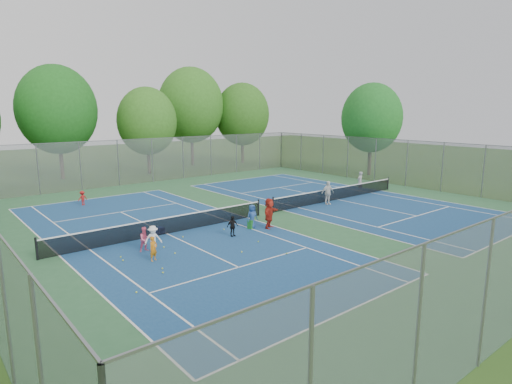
% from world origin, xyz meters
% --- Properties ---
extents(ground, '(120.00, 120.00, 0.00)m').
position_xyz_m(ground, '(0.00, 0.00, 0.00)').
color(ground, '#294C17').
rests_on(ground, ground).
extents(court_pad, '(32.00, 32.00, 0.01)m').
position_xyz_m(court_pad, '(0.00, 0.00, 0.01)').
color(court_pad, '#2D6038').
rests_on(court_pad, ground).
extents(court_left, '(10.97, 23.77, 0.01)m').
position_xyz_m(court_left, '(-7.00, 0.00, 0.02)').
color(court_left, navy).
rests_on(court_left, court_pad).
extents(court_right, '(10.97, 23.77, 0.01)m').
position_xyz_m(court_right, '(7.00, 0.00, 0.02)').
color(court_right, navy).
rests_on(court_right, court_pad).
extents(net_left, '(12.87, 0.10, 0.91)m').
position_xyz_m(net_left, '(-7.00, 0.00, 0.46)').
color(net_left, black).
rests_on(net_left, ground).
extents(net_right, '(12.87, 0.10, 0.91)m').
position_xyz_m(net_right, '(7.00, 0.00, 0.46)').
color(net_right, black).
rests_on(net_right, ground).
extents(fence_north, '(32.00, 0.10, 4.00)m').
position_xyz_m(fence_north, '(0.00, 16.00, 2.00)').
color(fence_north, gray).
rests_on(fence_north, ground).
extents(fence_east, '(0.10, 32.00, 4.00)m').
position_xyz_m(fence_east, '(16.00, 0.00, 2.00)').
color(fence_east, gray).
rests_on(fence_east, ground).
extents(tree_nl, '(7.20, 7.20, 10.69)m').
position_xyz_m(tree_nl, '(-6.00, 23.00, 6.54)').
color(tree_nl, '#443326').
rests_on(tree_nl, ground).
extents(tree_nc, '(6.00, 6.00, 8.85)m').
position_xyz_m(tree_nc, '(2.00, 21.00, 5.39)').
color(tree_nc, '#443326').
rests_on(tree_nc, ground).
extents(tree_nr, '(7.60, 7.60, 11.42)m').
position_xyz_m(tree_nr, '(9.00, 24.00, 7.04)').
color(tree_nr, '#443326').
rests_on(tree_nr, ground).
extents(tree_ne, '(6.60, 6.60, 9.77)m').
position_xyz_m(tree_ne, '(15.00, 22.00, 5.97)').
color(tree_ne, '#443326').
rests_on(tree_ne, ground).
extents(tree_side_e, '(6.00, 6.00, 9.20)m').
position_xyz_m(tree_side_e, '(19.00, 6.00, 5.74)').
color(tree_side_e, '#443326').
rests_on(tree_side_e, ground).
extents(ball_crate, '(0.47, 0.47, 0.33)m').
position_xyz_m(ball_crate, '(-7.23, 0.36, 0.17)').
color(ball_crate, blue).
rests_on(ball_crate, ground).
extents(ball_hopper, '(0.32, 0.32, 0.50)m').
position_xyz_m(ball_hopper, '(-2.89, -2.04, 0.25)').
color(ball_hopper, '#227D27').
rests_on(ball_hopper, ground).
extents(student_a, '(0.47, 0.39, 1.12)m').
position_xyz_m(student_a, '(-9.41, -3.36, 0.56)').
color(student_a, '#CB7013').
rests_on(student_a, ground).
extents(student_b, '(0.59, 0.46, 1.19)m').
position_xyz_m(student_b, '(-9.12, -1.90, 0.60)').
color(student_b, '#EE5C82').
rests_on(student_b, ground).
extents(student_c, '(0.91, 0.64, 1.29)m').
position_xyz_m(student_c, '(-8.90, -2.29, 0.65)').
color(student_c, white).
rests_on(student_c, ground).
extents(student_d, '(0.67, 0.31, 1.12)m').
position_xyz_m(student_d, '(-4.53, -2.58, 0.56)').
color(student_d, black).
rests_on(student_d, ground).
extents(student_e, '(0.70, 0.48, 1.37)m').
position_xyz_m(student_e, '(-2.73, -1.99, 0.68)').
color(student_e, navy).
rests_on(student_e, ground).
extents(student_f, '(1.66, 1.20, 1.74)m').
position_xyz_m(student_f, '(-1.98, -2.60, 0.87)').
color(student_f, '#A72517').
rests_on(student_f, ground).
extents(child_far_baseline, '(0.74, 0.54, 1.04)m').
position_xyz_m(child_far_baseline, '(-8.23, 10.04, 0.52)').
color(child_far_baseline, '#A21817').
rests_on(child_far_baseline, ground).
extents(instructor, '(0.61, 0.42, 1.60)m').
position_xyz_m(instructor, '(11.11, 1.14, 0.80)').
color(instructor, '#969699').
rests_on(instructor, ground).
extents(teen_court_b, '(1.05, 0.63, 1.68)m').
position_xyz_m(teen_court_b, '(5.21, -0.59, 0.84)').
color(teen_court_b, silver).
rests_on(teen_court_b, ground).
extents(tennis_ball_0, '(0.07, 0.07, 0.07)m').
position_xyz_m(tennis_ball_0, '(-9.61, -4.55, 0.03)').
color(tennis_ball_0, '#C2D331').
rests_on(tennis_ball_0, ground).
extents(tennis_ball_1, '(0.07, 0.07, 0.07)m').
position_xyz_m(tennis_ball_1, '(-5.75, -4.98, 0.03)').
color(tennis_ball_1, '#CEE334').
rests_on(tennis_ball_1, ground).
extents(tennis_ball_2, '(0.07, 0.07, 0.07)m').
position_xyz_m(tennis_ball_2, '(-8.25, -3.15, 0.03)').
color(tennis_ball_2, '#C3DB32').
rests_on(tennis_ball_2, ground).
extents(tennis_ball_3, '(0.07, 0.07, 0.07)m').
position_xyz_m(tennis_ball_3, '(-6.67, -1.12, 0.03)').
color(tennis_ball_3, gold).
rests_on(tennis_ball_3, ground).
extents(tennis_ball_4, '(0.07, 0.07, 0.07)m').
position_xyz_m(tennis_ball_4, '(-11.44, -6.10, 0.03)').
color(tennis_ball_4, '#DDEE37').
rests_on(tennis_ball_4, ground).
extents(tennis_ball_5, '(0.07, 0.07, 0.07)m').
position_xyz_m(tennis_ball_5, '(-4.28, -6.48, 0.03)').
color(tennis_ball_5, '#B0CE30').
rests_on(tennis_ball_5, ground).
extents(tennis_ball_6, '(0.07, 0.07, 0.07)m').
position_xyz_m(tennis_ball_6, '(-4.14, -4.25, 0.03)').
color(tennis_ball_6, '#ABCD2F').
rests_on(tennis_ball_6, ground).
extents(tennis_ball_7, '(0.07, 0.07, 0.07)m').
position_xyz_m(tennis_ball_7, '(-10.41, -2.06, 0.03)').
color(tennis_ball_7, '#BCD732').
rests_on(tennis_ball_7, ground).
extents(tennis_ball_8, '(0.07, 0.07, 0.07)m').
position_xyz_m(tennis_ball_8, '(-4.19, -1.32, 0.03)').
color(tennis_ball_8, yellow).
rests_on(tennis_ball_8, ground).
extents(tennis_ball_9, '(0.07, 0.07, 0.07)m').
position_xyz_m(tennis_ball_9, '(-8.24, -2.02, 0.03)').
color(tennis_ball_9, '#CBE735').
rests_on(tennis_ball_9, ground).
extents(tennis_ball_10, '(0.07, 0.07, 0.07)m').
position_xyz_m(tennis_ball_10, '(-10.50, -2.56, 0.03)').
color(tennis_ball_10, '#BFD331').
rests_on(tennis_ball_10, ground).
extents(tennis_ball_11, '(0.07, 0.07, 0.07)m').
position_xyz_m(tennis_ball_11, '(-9.80, -4.97, 0.03)').
color(tennis_ball_11, '#D0E234').
rests_on(tennis_ball_11, ground).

